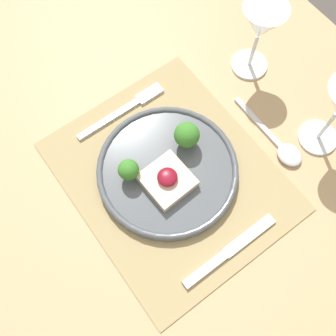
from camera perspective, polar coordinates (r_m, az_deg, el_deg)
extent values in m
plane|color=#4C4742|center=(1.45, 0.17, -11.37)|extent=(8.00, 8.00, 0.00)
cube|color=tan|center=(0.76, 0.32, -1.62)|extent=(1.49, 1.03, 0.03)
cylinder|color=tan|center=(1.52, -1.60, 23.01)|extent=(0.06, 0.06, 0.70)
cube|color=#9E895B|center=(0.74, 0.33, -1.18)|extent=(0.42, 0.35, 0.00)
cylinder|color=#4C5156|center=(0.74, 0.00, -0.34)|extent=(0.27, 0.27, 0.02)
torus|color=#4C5156|center=(0.73, 0.00, -0.12)|extent=(0.27, 0.27, 0.01)
cube|color=beige|center=(0.71, -0.09, -1.81)|extent=(0.09, 0.09, 0.02)
ellipsoid|color=maroon|center=(0.70, -0.10, -1.32)|extent=(0.04, 0.04, 0.01)
cylinder|color=#84B256|center=(0.75, 2.66, 3.94)|extent=(0.01, 0.01, 0.02)
sphere|color=#387A28|center=(0.72, 2.75, 4.82)|extent=(0.05, 0.05, 0.05)
cylinder|color=#84B256|center=(0.72, -5.60, -0.91)|extent=(0.01, 0.01, 0.02)
sphere|color=#387A28|center=(0.70, -5.77, -0.26)|extent=(0.04, 0.04, 0.04)
cube|color=silver|center=(0.80, -8.57, 7.01)|extent=(0.01, 0.14, 0.01)
cube|color=silver|center=(0.82, -2.68, 10.70)|extent=(0.02, 0.06, 0.01)
cube|color=silver|center=(0.70, 5.41, -14.46)|extent=(0.02, 0.09, 0.01)
cube|color=silver|center=(0.72, 11.70, -9.57)|extent=(0.02, 0.11, 0.00)
cube|color=silver|center=(0.81, 12.95, 6.45)|extent=(0.14, 0.01, 0.01)
ellipsoid|color=silver|center=(0.79, 17.22, 1.83)|extent=(0.05, 0.04, 0.02)
cylinder|color=white|center=(0.83, 20.87, 4.18)|extent=(0.08, 0.08, 0.01)
cylinder|color=white|center=(0.79, 22.02, 5.68)|extent=(0.01, 0.01, 0.09)
cylinder|color=white|center=(0.88, 11.67, 14.48)|extent=(0.08, 0.08, 0.01)
cylinder|color=white|center=(0.85, 12.26, 16.25)|extent=(0.01, 0.01, 0.08)
cone|color=white|center=(0.79, 13.47, 19.76)|extent=(0.09, 0.09, 0.08)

